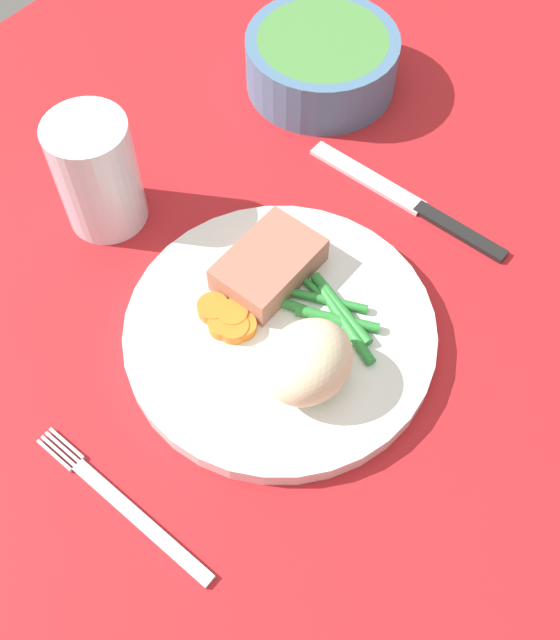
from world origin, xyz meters
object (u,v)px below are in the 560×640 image
(fork, at_px, (124,505))
(water_glass, at_px, (99,180))
(meat_portion, at_px, (269,265))
(knife, at_px, (410,203))
(salad_bowl, at_px, (322,59))
(dinner_plate, at_px, (280,332))

(fork, xyz_separation_m, water_glass, (0.18, 0.20, 0.04))
(meat_portion, xyz_separation_m, knife, (0.15, -0.04, -0.03))
(fork, bearing_deg, salad_bowl, 20.02)
(dinner_plate, relative_size, knife, 1.20)
(water_glass, relative_size, salad_bowl, 0.70)
(fork, height_order, knife, knife)
(meat_portion, relative_size, fork, 0.51)
(dinner_plate, height_order, water_glass, water_glass)
(salad_bowl, bearing_deg, dinner_plate, -148.50)
(water_glass, bearing_deg, fork, -131.60)
(knife, relative_size, water_glass, 1.96)
(dinner_plate, relative_size, meat_portion, 2.90)
(meat_portion, xyz_separation_m, water_glass, (-0.03, 0.16, 0.02))
(salad_bowl, bearing_deg, fork, -159.79)
(fork, xyz_separation_m, knife, (0.36, -0.00, -0.00))
(meat_portion, distance_m, salad_bowl, 0.25)
(meat_portion, xyz_separation_m, salad_bowl, (0.22, 0.12, 0.00))
(knife, relative_size, salad_bowl, 1.37)
(fork, height_order, water_glass, water_glass)
(dinner_plate, xyz_separation_m, knife, (0.18, -0.00, -0.01))
(dinner_plate, bearing_deg, knife, -0.90)
(meat_portion, relative_size, salad_bowl, 0.57)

